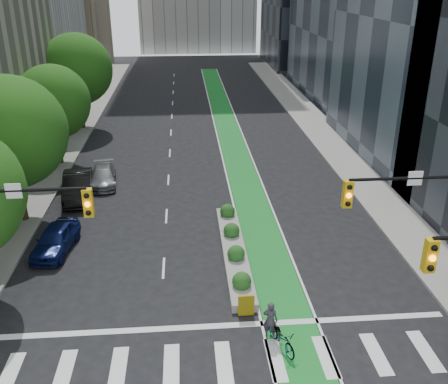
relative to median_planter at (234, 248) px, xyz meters
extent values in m
plane|color=black|center=(-1.20, -7.04, -0.37)|extent=(160.00, 160.00, 0.00)
cube|color=gray|center=(-13.00, 17.96, -0.30)|extent=(3.60, 90.00, 0.15)
cube|color=gray|center=(10.60, 17.96, -0.30)|extent=(3.60, 90.00, 0.15)
cube|color=#177F28|center=(1.80, 22.96, -0.37)|extent=(2.20, 70.00, 0.01)
cylinder|color=black|center=(-12.20, 4.96, 2.15)|extent=(0.44, 0.44, 5.04)
sphere|color=#14490F|center=(-12.20, 4.96, 5.21)|extent=(6.40, 6.40, 6.40)
cylinder|color=black|center=(-12.20, 14.96, 1.87)|extent=(0.44, 0.44, 4.48)
sphere|color=#14490F|center=(-12.20, 14.96, 4.59)|extent=(5.60, 5.60, 5.60)
cylinder|color=black|center=(-12.20, 24.96, 2.20)|extent=(0.44, 0.44, 5.15)
sphere|color=#14490F|center=(-12.20, 24.96, 5.33)|extent=(6.60, 6.60, 6.60)
cylinder|color=black|center=(-8.65, -6.54, 6.43)|extent=(5.50, 0.12, 0.12)
cube|color=gold|center=(-5.90, -6.54, 5.88)|extent=(0.34, 0.28, 1.05)
sphere|color=orange|center=(-5.90, -6.70, 5.88)|extent=(0.20, 0.20, 0.20)
cube|color=white|center=(-8.37, -6.57, 6.43)|extent=(0.55, 0.04, 0.55)
cylinder|color=black|center=(6.25, -6.54, 6.43)|extent=(5.50, 0.12, 0.12)
cube|color=gold|center=(3.50, -6.54, 5.88)|extent=(0.34, 0.28, 1.05)
sphere|color=orange|center=(3.50, -6.70, 5.88)|extent=(0.20, 0.20, 0.20)
cube|color=white|center=(5.97, -6.57, 6.43)|extent=(0.55, 0.04, 0.55)
cube|color=gold|center=(4.50, -11.04, 5.88)|extent=(0.34, 0.28, 1.05)
sphere|color=orange|center=(4.50, -11.20, 5.88)|extent=(0.20, 0.20, 0.20)
cube|color=gray|center=(0.00, -0.04, -0.17)|extent=(1.20, 10.00, 0.40)
cube|color=yellow|center=(0.00, -5.24, 0.18)|extent=(0.70, 0.12, 1.00)
sphere|color=#194C19|center=(0.00, -3.54, 0.28)|extent=(0.90, 0.90, 0.90)
sphere|color=#194C19|center=(0.00, -1.04, 0.28)|extent=(0.90, 0.90, 0.90)
sphere|color=#194C19|center=(0.00, 1.46, 0.28)|extent=(0.90, 0.90, 0.90)
sphere|color=#194C19|center=(0.00, 3.96, 0.28)|extent=(0.90, 0.90, 0.90)
imported|color=gray|center=(1.16, -7.38, 0.14)|extent=(1.30, 2.06, 1.02)
imported|color=#342F39|center=(0.80, -6.69, 0.47)|extent=(0.72, 0.60, 1.69)
imported|color=#0C164B|center=(-9.47, 1.17, 0.34)|extent=(2.22, 4.36, 1.42)
imported|color=black|center=(-9.58, 8.22, 0.48)|extent=(2.48, 5.34, 1.69)
imported|color=slate|center=(-8.24, 10.47, 0.24)|extent=(2.22, 4.42, 1.23)
camera|label=1|loc=(-2.41, -22.91, 13.23)|focal=40.00mm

